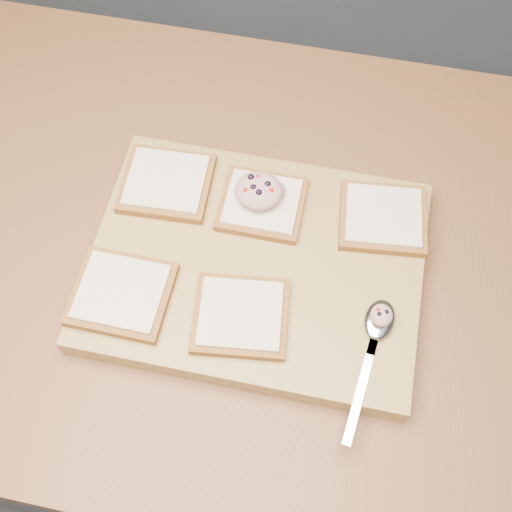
{
  "coord_description": "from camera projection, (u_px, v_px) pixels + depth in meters",
  "views": [
    {
      "loc": [
        -0.07,
        -0.44,
        1.71
      ],
      "look_at": [
        -0.16,
        -0.04,
        0.95
      ],
      "focal_mm": 45.0,
      "sensor_mm": 36.0,
      "label": 1
    }
  ],
  "objects": [
    {
      "name": "tuna_salad_dollop",
      "position": [
        259.0,
        190.0,
        0.89
      ],
      "size": [
        0.07,
        0.06,
        0.03
      ],
      "color": "tan",
      "rests_on": "bread_far_center"
    },
    {
      "name": "bread_near_left",
      "position": [
        122.0,
        294.0,
        0.84
      ],
      "size": [
        0.13,
        0.12,
        0.02
      ],
      "color": "brown",
      "rests_on": "cutting_board"
    },
    {
      "name": "island_counter",
      "position": [
        335.0,
        364.0,
        1.3
      ],
      "size": [
        2.0,
        0.8,
        0.9
      ],
      "color": "slate",
      "rests_on": "ground"
    },
    {
      "name": "cutting_board",
      "position": [
        256.0,
        266.0,
        0.89
      ],
      "size": [
        0.45,
        0.34,
        0.04
      ],
      "primitive_type": "cube",
      "color": "#A27D45",
      "rests_on": "island_counter"
    },
    {
      "name": "spoon",
      "position": [
        377.0,
        330.0,
        0.82
      ],
      "size": [
        0.05,
        0.2,
        0.01
      ],
      "color": "silver",
      "rests_on": "cutting_board"
    },
    {
      "name": "spoon_salad",
      "position": [
        382.0,
        315.0,
        0.81
      ],
      "size": [
        0.03,
        0.03,
        0.02
      ],
      "color": "tan",
      "rests_on": "spoon"
    },
    {
      "name": "bread_far_left",
      "position": [
        167.0,
        183.0,
        0.92
      ],
      "size": [
        0.13,
        0.12,
        0.02
      ],
      "color": "brown",
      "rests_on": "cutting_board"
    },
    {
      "name": "ground",
      "position": [
        317.0,
        419.0,
        1.7
      ],
      "size": [
        4.0,
        4.0,
        0.0
      ],
      "primitive_type": "plane",
      "color": "#515459",
      "rests_on": "ground"
    },
    {
      "name": "bread_near_center",
      "position": [
        241.0,
        316.0,
        0.82
      ],
      "size": [
        0.13,
        0.12,
        0.02
      ],
      "color": "brown",
      "rests_on": "cutting_board"
    },
    {
      "name": "bread_far_center",
      "position": [
        262.0,
        204.0,
        0.9
      ],
      "size": [
        0.12,
        0.11,
        0.02
      ],
      "color": "brown",
      "rests_on": "cutting_board"
    },
    {
      "name": "bread_far_right",
      "position": [
        383.0,
        217.0,
        0.89
      ],
      "size": [
        0.13,
        0.12,
        0.02
      ],
      "color": "brown",
      "rests_on": "cutting_board"
    }
  ]
}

